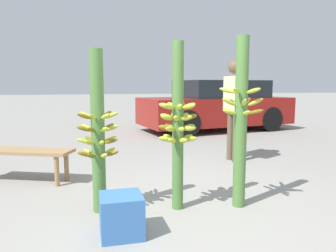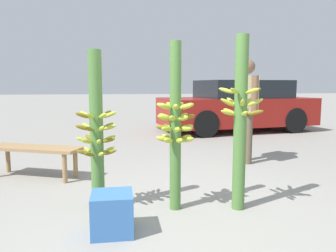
{
  "view_description": "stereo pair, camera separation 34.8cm",
  "coord_description": "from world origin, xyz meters",
  "px_view_note": "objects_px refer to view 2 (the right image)",
  "views": [
    {
      "loc": [
        -0.86,
        -2.82,
        1.26
      ],
      "look_at": [
        -0.01,
        0.53,
        0.82
      ],
      "focal_mm": 35.0,
      "sensor_mm": 36.0,
      "label": 1
    },
    {
      "loc": [
        -0.52,
        -2.89,
        1.26
      ],
      "look_at": [
        -0.01,
        0.53,
        0.82
      ],
      "focal_mm": 35.0,
      "sensor_mm": 36.0,
      "label": 2
    }
  ],
  "objects_px": {
    "banana_stalk_left": "(97,132)",
    "banana_stalk_right": "(240,121)",
    "vendor_person": "(247,102)",
    "produce_crate": "(112,213)",
    "banana_stalk_center": "(175,126)",
    "parked_car": "(238,106)",
    "market_bench": "(34,152)"
  },
  "relations": [
    {
      "from": "vendor_person",
      "to": "produce_crate",
      "type": "bearing_deg",
      "value": 133.16
    },
    {
      "from": "banana_stalk_right",
      "to": "market_bench",
      "type": "distance_m",
      "value": 2.82
    },
    {
      "from": "banana_stalk_center",
      "to": "banana_stalk_right",
      "type": "xyz_separation_m",
      "value": [
        0.64,
        -0.09,
        0.04
      ]
    },
    {
      "from": "banana_stalk_center",
      "to": "produce_crate",
      "type": "distance_m",
      "value": 1.03
    },
    {
      "from": "banana_stalk_left",
      "to": "banana_stalk_right",
      "type": "height_order",
      "value": "banana_stalk_right"
    },
    {
      "from": "banana_stalk_left",
      "to": "vendor_person",
      "type": "bearing_deg",
      "value": 36.89
    },
    {
      "from": "banana_stalk_center",
      "to": "produce_crate",
      "type": "height_order",
      "value": "banana_stalk_center"
    },
    {
      "from": "banana_stalk_left",
      "to": "vendor_person",
      "type": "relative_size",
      "value": 0.97
    },
    {
      "from": "banana_stalk_left",
      "to": "produce_crate",
      "type": "xyz_separation_m",
      "value": [
        0.15,
        -0.58,
        -0.62
      ]
    },
    {
      "from": "vendor_person",
      "to": "produce_crate",
      "type": "relative_size",
      "value": 4.73
    },
    {
      "from": "banana_stalk_center",
      "to": "parked_car",
      "type": "distance_m",
      "value": 5.94
    },
    {
      "from": "banana_stalk_right",
      "to": "vendor_person",
      "type": "height_order",
      "value": "banana_stalk_right"
    },
    {
      "from": "produce_crate",
      "to": "banana_stalk_left",
      "type": "bearing_deg",
      "value": 104.68
    },
    {
      "from": "market_bench",
      "to": "parked_car",
      "type": "relative_size",
      "value": 0.32
    },
    {
      "from": "vendor_person",
      "to": "parked_car",
      "type": "distance_m",
      "value": 3.73
    },
    {
      "from": "market_bench",
      "to": "produce_crate",
      "type": "bearing_deg",
      "value": -37.53
    },
    {
      "from": "banana_stalk_center",
      "to": "market_bench",
      "type": "distance_m",
      "value": 2.26
    },
    {
      "from": "banana_stalk_left",
      "to": "vendor_person",
      "type": "xyz_separation_m",
      "value": [
        2.24,
        1.68,
        0.19
      ]
    },
    {
      "from": "parked_car",
      "to": "produce_crate",
      "type": "xyz_separation_m",
      "value": [
        -3.25,
        -5.79,
        -0.49
      ]
    },
    {
      "from": "parked_car",
      "to": "produce_crate",
      "type": "relative_size",
      "value": 12.26
    },
    {
      "from": "banana_stalk_right",
      "to": "market_bench",
      "type": "relative_size",
      "value": 1.28
    },
    {
      "from": "vendor_person",
      "to": "banana_stalk_left",
      "type": "bearing_deg",
      "value": 122.7
    },
    {
      "from": "banana_stalk_right",
      "to": "parked_car",
      "type": "relative_size",
      "value": 0.41
    },
    {
      "from": "parked_car",
      "to": "banana_stalk_right",
      "type": "bearing_deg",
      "value": 151.11
    },
    {
      "from": "banana_stalk_right",
      "to": "produce_crate",
      "type": "height_order",
      "value": "banana_stalk_right"
    },
    {
      "from": "banana_stalk_left",
      "to": "parked_car",
      "type": "relative_size",
      "value": 0.37
    },
    {
      "from": "banana_stalk_left",
      "to": "banana_stalk_right",
      "type": "relative_size",
      "value": 0.92
    },
    {
      "from": "banana_stalk_center",
      "to": "produce_crate",
      "type": "relative_size",
      "value": 4.81
    },
    {
      "from": "banana_stalk_right",
      "to": "parked_car",
      "type": "distance_m",
      "value": 5.78
    },
    {
      "from": "banana_stalk_left",
      "to": "parked_car",
      "type": "distance_m",
      "value": 6.22
    },
    {
      "from": "produce_crate",
      "to": "parked_car",
      "type": "bearing_deg",
      "value": 60.73
    },
    {
      "from": "banana_stalk_right",
      "to": "produce_crate",
      "type": "distance_m",
      "value": 1.5
    }
  ]
}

